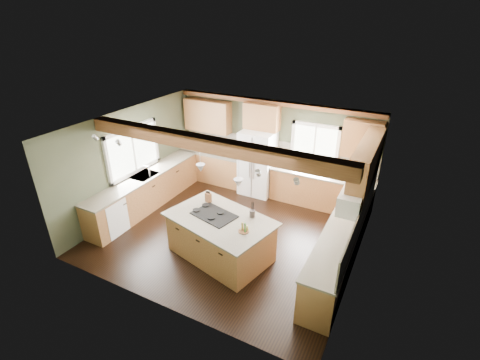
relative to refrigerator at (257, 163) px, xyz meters
The scene contains 37 objects.
floor 2.32m from the refrigerator, 81.95° to the right, with size 5.60×5.60×0.00m, color black.
ceiling 2.73m from the refrigerator, 81.95° to the right, with size 5.60×5.60×0.00m, color silver.
wall_back 0.63m from the refrigerator, 51.71° to the left, with size 5.60×5.60×0.00m, color #3D4631.
wall_left 3.30m from the refrigerator, 139.70° to the right, with size 5.00×5.00×0.00m, color #3D4631.
wall_right 3.78m from the refrigerator, 34.37° to the right, with size 5.00×5.00×0.00m, color #3D4631.
ceiling_beam 3.33m from the refrigerator, 84.13° to the right, with size 5.55×0.26×0.26m, color #532917.
soffit_trim 1.69m from the refrigerator, 43.03° to the left, with size 5.55×0.20×0.10m, color #532917.
backsplash_back 0.57m from the refrigerator, 50.58° to the left, with size 5.58×0.03×0.58m, color brown.
backsplash_right 3.73m from the refrigerator, 33.86° to the right, with size 0.03×3.70×0.58m, color brown.
base_cab_back_left 1.56m from the refrigerator, behind, with size 2.02×0.60×0.88m, color brown.
counter_back_left 1.49m from the refrigerator, behind, with size 2.06×0.64×0.04m, color #473E34.
base_cab_back_right 1.85m from the refrigerator, ahead, with size 2.62×0.60×0.88m, color brown.
counter_back_right 1.79m from the refrigerator, ahead, with size 2.66×0.64×0.04m, color #473E34.
base_cab_left 3.06m from the refrigerator, 136.74° to the right, with size 0.60×3.70×0.88m, color brown.
counter_left 3.02m from the refrigerator, 136.74° to the right, with size 0.64×3.74×0.04m, color #473E34.
base_cab_right 3.51m from the refrigerator, 36.47° to the right, with size 0.60×3.70×0.88m, color brown.
counter_right 3.48m from the refrigerator, 36.47° to the right, with size 0.64×3.74×0.04m, color #473E34.
upper_cab_back_left 2.00m from the refrigerator, behind, with size 1.40×0.35×0.90m, color brown.
upper_cab_over_fridge 1.27m from the refrigerator, 90.00° to the left, with size 0.96×0.35×0.70m, color brown.
upper_cab_right 3.34m from the refrigerator, 22.64° to the right, with size 0.35×2.20×0.90m, color brown.
upper_cab_back_corner 2.81m from the refrigerator, ahead, with size 0.90×0.35×0.90m, color brown.
window_left 3.30m from the refrigerator, 140.15° to the right, with size 0.04×1.60×1.05m, color white.
window_back 1.63m from the refrigerator, 13.94° to the left, with size 1.10×0.04×1.00m, color white.
sink 3.02m from the refrigerator, 136.74° to the right, with size 0.50×0.65×0.03m, color #262628.
faucet 2.90m from the refrigerator, 134.30° to the right, with size 0.02×0.02×0.28m, color #B2B2B7.
dishwasher 4.05m from the refrigerator, 123.02° to the right, with size 0.60×0.60×0.84m, color white.
oven 4.40m from the refrigerator, 50.38° to the right, with size 0.60×0.72×0.84m, color white.
microwave 3.66m from the refrigerator, 37.00° to the right, with size 0.40×0.70×0.38m, color white.
pendant_left 2.97m from the refrigerator, 89.23° to the right, with size 0.18×0.18×0.16m, color #B2B2B7.
pendant_right 3.35m from the refrigerator, 71.65° to the right, with size 0.18×0.18×0.16m, color #B2B2B7.
refrigerator is the anchor object (origin of this frame).
island 3.00m from the refrigerator, 79.84° to the right, with size 2.00×1.22×0.88m, color olive.
island_top 2.97m from the refrigerator, 79.84° to the right, with size 2.13×1.35×0.04m, color #473E34.
cooktop 2.90m from the refrigerator, 82.85° to the right, with size 0.87×0.58×0.02m, color black.
knife_block 2.47m from the refrigerator, 90.87° to the right, with size 0.13×0.09×0.21m, color brown.
utensil_crock 2.80m from the refrigerator, 67.26° to the right, with size 0.12×0.12×0.16m, color #3D3530.
bottle_tray 3.32m from the refrigerator, 69.57° to the right, with size 0.21×0.21×0.19m, color brown, non-canonical shape.
Camera 1 is at (3.32, -5.87, 4.72)m, focal length 26.00 mm.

